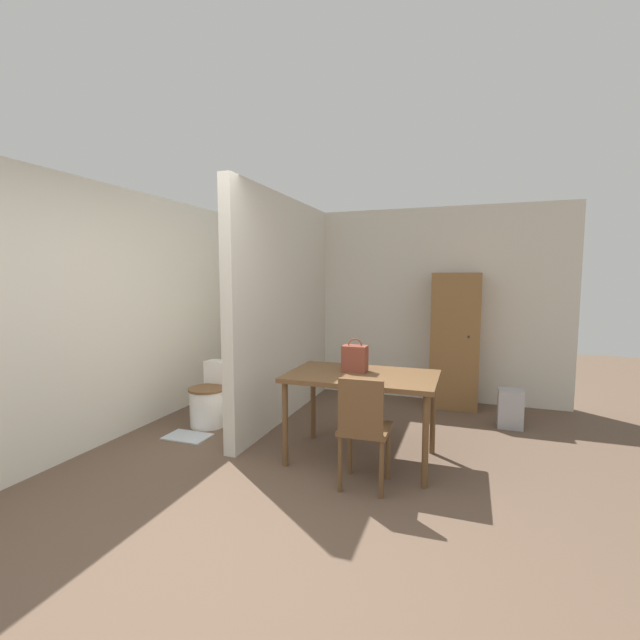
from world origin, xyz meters
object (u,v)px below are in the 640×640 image
(toilet, at_px, (211,399))
(space_heater, at_px, (510,409))
(handbag, at_px, (355,358))
(wooden_cabinet, at_px, (455,340))
(dining_table, at_px, (362,383))
(wooden_chair, at_px, (363,427))

(toilet, height_order, space_heater, toilet)
(handbag, bearing_deg, space_heater, 41.56)
(handbag, distance_m, wooden_cabinet, 2.00)
(dining_table, xyz_separation_m, toilet, (-1.78, 0.35, -0.42))
(toilet, relative_size, space_heater, 1.61)
(dining_table, bearing_deg, toilet, 168.90)
(dining_table, relative_size, wooden_cabinet, 0.77)
(dining_table, distance_m, wooden_cabinet, 2.05)
(wooden_chair, distance_m, handbag, 0.76)
(dining_table, xyz_separation_m, wooden_cabinet, (0.71, 1.91, 0.14))
(toilet, bearing_deg, wooden_chair, -24.30)
(dining_table, height_order, toilet, dining_table)
(wooden_chair, bearing_deg, wooden_cabinet, 75.25)
(dining_table, height_order, handbag, handbag)
(dining_table, height_order, wooden_chair, wooden_chair)
(wooden_chair, bearing_deg, space_heater, 55.86)
(space_heater, bearing_deg, dining_table, -134.91)
(wooden_cabinet, relative_size, space_heater, 4.03)
(handbag, relative_size, space_heater, 0.72)
(wooden_chair, height_order, toilet, wooden_chair)
(dining_table, height_order, space_heater, dining_table)
(dining_table, bearing_deg, space_heater, 45.09)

